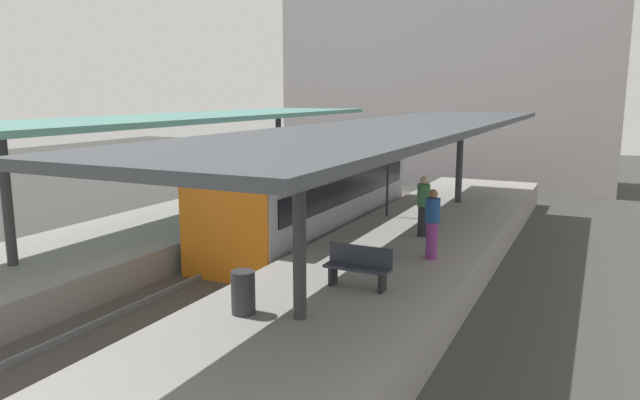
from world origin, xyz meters
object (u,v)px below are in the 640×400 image
object	(u,v)px
platform_sign	(388,167)
passenger_mid_platform	(285,178)
passenger_near_bench	(432,223)
litter_bin	(243,292)
platform_bench	(359,265)
commuter_train	(314,193)
passenger_far_end	(423,205)

from	to	relation	value
platform_sign	passenger_mid_platform	world-z (taller)	platform_sign
passenger_near_bench	litter_bin	bearing A→B (deg)	-113.02
platform_bench	passenger_mid_platform	distance (m)	10.18
passenger_near_bench	platform_bench	bearing A→B (deg)	-106.24
commuter_train	litter_bin	size ratio (longest dim) A/B	13.08
platform_sign	passenger_far_end	xyz separation A→B (m)	(1.81, -2.13, -0.74)
litter_bin	passenger_far_end	bearing A→B (deg)	79.74
platform_bench	passenger_far_end	size ratio (longest dim) A/B	0.82
litter_bin	passenger_far_end	size ratio (longest dim) A/B	0.47
commuter_train	passenger_near_bench	size ratio (longest dim) A/B	6.10
litter_bin	passenger_near_bench	world-z (taller)	passenger_near_bench
commuter_train	passenger_mid_platform	distance (m)	2.79
commuter_train	passenger_near_bench	world-z (taller)	commuter_train
commuter_train	platform_bench	xyz separation A→B (m)	(4.10, -6.22, -0.26)
platform_bench	passenger_mid_platform	size ratio (longest dim) A/B	0.84
platform_bench	passenger_near_bench	xyz separation A→B (m)	(0.80, 2.74, 0.43)
litter_bin	passenger_far_end	distance (m)	7.33
litter_bin	passenger_mid_platform	distance (m)	11.43
platform_sign	passenger_mid_platform	bearing A→B (deg)	167.05
passenger_far_end	platform_sign	bearing A→B (deg)	130.29
commuter_train	platform_sign	distance (m)	2.57
litter_bin	commuter_train	bearing A→B (deg)	108.01
platform_bench	passenger_near_bench	bearing A→B (deg)	73.76
passenger_far_end	platform_bench	bearing A→B (deg)	-89.57
commuter_train	passenger_far_end	distance (m)	4.28
litter_bin	passenger_far_end	world-z (taller)	passenger_far_end
platform_sign	litter_bin	world-z (taller)	platform_sign
platform_sign	passenger_near_bench	world-z (taller)	platform_sign
passenger_mid_platform	passenger_far_end	world-z (taller)	passenger_far_end
passenger_near_bench	passenger_mid_platform	bearing A→B (deg)	142.95
platform_sign	passenger_far_end	distance (m)	2.89
platform_sign	commuter_train	bearing A→B (deg)	-160.21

